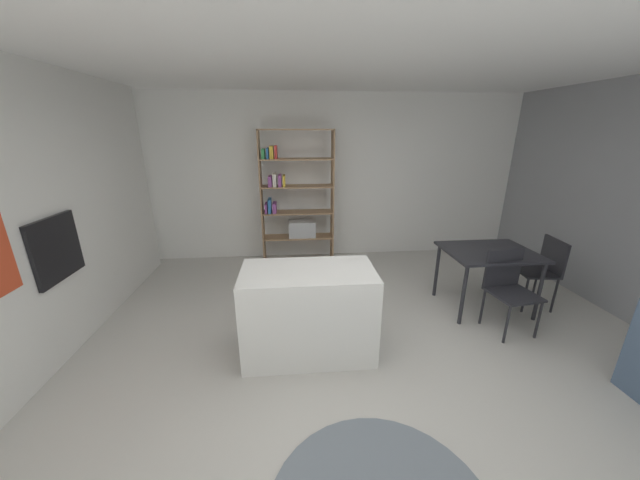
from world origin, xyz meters
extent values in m
plane|color=beige|center=(0.00, 0.00, 0.00)|extent=(9.47, 9.47, 0.00)
cube|color=white|center=(0.00, 0.00, 2.76)|extent=(6.89, 5.87, 0.06)
cube|color=white|center=(0.00, 2.91, 1.36)|extent=(6.89, 0.06, 2.73)
cube|color=black|center=(-2.70, 0.40, 1.09)|extent=(0.04, 0.62, 0.60)
cylinder|color=#B7BABC|center=(-2.73, 0.40, 1.34)|extent=(0.02, 0.50, 0.02)
cube|color=silver|center=(-0.36, 0.14, 0.45)|extent=(1.27, 0.69, 0.89)
cube|color=#997551|center=(-0.96, 2.54, 1.08)|extent=(0.02, 0.32, 2.16)
cube|color=#997551|center=(0.18, 2.54, 1.08)|extent=(0.02, 0.32, 2.16)
cube|color=#997551|center=(-0.39, 2.54, 2.15)|extent=(1.16, 0.32, 0.02)
cube|color=#997551|center=(-0.39, 2.54, 0.01)|extent=(1.16, 0.32, 0.02)
cube|color=#997551|center=(-0.39, 2.54, 0.45)|extent=(1.12, 0.32, 0.02)
cube|color=#997551|center=(-0.39, 2.54, 0.87)|extent=(1.12, 0.32, 0.02)
cube|color=#997551|center=(-0.39, 2.54, 1.29)|extent=(1.12, 0.32, 0.02)
cube|color=#997551|center=(-0.39, 2.54, 1.72)|extent=(1.12, 0.32, 0.02)
cube|color=#8E4793|center=(-0.90, 2.54, 0.95)|extent=(0.03, 0.26, 0.15)
cube|color=#2D6BAD|center=(-0.84, 2.54, 0.99)|extent=(0.05, 0.26, 0.22)
cube|color=#8E4793|center=(-0.76, 2.54, 0.96)|extent=(0.06, 0.26, 0.15)
cube|color=#8E4793|center=(-0.81, 2.54, 1.38)|extent=(0.06, 0.26, 0.16)
cube|color=silver|center=(-0.74, 2.54, 1.40)|extent=(0.05, 0.26, 0.20)
cube|color=#8E4793|center=(-0.66, 2.54, 1.39)|extent=(0.05, 0.26, 0.17)
cube|color=gold|center=(-0.60, 2.54, 1.39)|extent=(0.04, 0.26, 0.16)
cube|color=#338E4C|center=(-0.90, 2.54, 1.80)|extent=(0.05, 0.26, 0.15)
cube|color=#2D6BAD|center=(-0.83, 2.54, 1.81)|extent=(0.03, 0.26, 0.16)
cube|color=gold|center=(-0.77, 2.54, 1.82)|extent=(0.06, 0.26, 0.19)
cube|color=red|center=(-0.71, 2.54, 1.82)|extent=(0.04, 0.26, 0.19)
cube|color=#B7BABC|center=(-0.33, 2.54, 0.59)|extent=(0.44, 0.28, 0.26)
cube|color=#232328|center=(1.88, 0.82, 0.75)|extent=(1.04, 0.82, 0.03)
cylinder|color=#232328|center=(1.42, 0.47, 0.37)|extent=(0.04, 0.04, 0.73)
cylinder|color=#232328|center=(2.33, 0.47, 0.37)|extent=(0.04, 0.04, 0.73)
cylinder|color=#232328|center=(1.42, 1.16, 0.37)|extent=(0.04, 0.04, 0.73)
cylinder|color=#232328|center=(2.33, 1.16, 0.37)|extent=(0.04, 0.04, 0.73)
cube|color=#232328|center=(1.88, 0.29, 0.45)|extent=(0.51, 0.49, 0.03)
cube|color=#232328|center=(1.85, 0.49, 0.68)|extent=(0.45, 0.09, 0.44)
cylinder|color=#232328|center=(1.70, 0.08, 0.22)|extent=(0.03, 0.03, 0.44)
cylinder|color=#232328|center=(2.10, 0.13, 0.22)|extent=(0.03, 0.03, 0.44)
cylinder|color=#232328|center=(1.66, 0.45, 0.22)|extent=(0.03, 0.03, 0.44)
cylinder|color=#232328|center=(2.05, 0.50, 0.22)|extent=(0.03, 0.03, 0.44)
cube|color=#232328|center=(2.51, 0.82, 0.47)|extent=(0.46, 0.49, 0.03)
cube|color=#232328|center=(2.71, 0.79, 0.68)|extent=(0.08, 0.44, 0.41)
cylinder|color=#232328|center=(2.36, 1.03, 0.23)|extent=(0.03, 0.03, 0.45)
cylinder|color=#232328|center=(2.32, 0.65, 0.23)|extent=(0.03, 0.03, 0.45)
cylinder|color=#232328|center=(2.71, 0.99, 0.23)|extent=(0.03, 0.03, 0.45)
cylinder|color=#232328|center=(2.67, 0.60, 0.23)|extent=(0.03, 0.03, 0.45)
camera|label=1|loc=(-0.50, -2.68, 2.13)|focal=18.34mm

